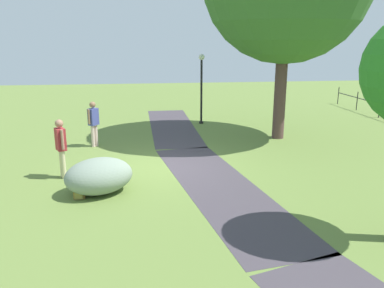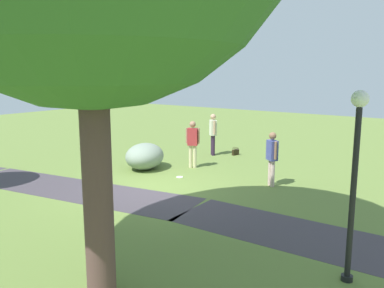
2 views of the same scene
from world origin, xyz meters
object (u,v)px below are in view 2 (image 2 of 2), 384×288
(lamp_post, at_px, (355,166))
(handbag_on_grass, at_px, (235,152))
(woman_with_handbag, at_px, (213,131))
(man_near_boulder, at_px, (272,155))
(lawn_boulder, at_px, (145,156))
(frisbee_on_grass, at_px, (180,177))
(backpack_by_boulder, at_px, (147,160))
(passerby_on_path, at_px, (193,141))

(lamp_post, relative_size, handbag_on_grass, 9.61)
(woman_with_handbag, bearing_deg, man_near_boulder, 144.60)
(man_near_boulder, bearing_deg, lamp_post, 127.76)
(lawn_boulder, distance_m, handbag_on_grass, 4.36)
(man_near_boulder, relative_size, handbag_on_grass, 5.01)
(woman_with_handbag, distance_m, handbag_on_grass, 1.32)
(lawn_boulder, bearing_deg, frisbee_on_grass, 172.70)
(man_near_boulder, height_order, backpack_by_boulder, man_near_boulder)
(woman_with_handbag, height_order, handbag_on_grass, woman_with_handbag)
(lamp_post, distance_m, backpack_by_boulder, 9.88)
(handbag_on_grass, xyz_separation_m, backpack_by_boulder, (1.80, 3.60, 0.05))
(man_near_boulder, height_order, handbag_on_grass, man_near_boulder)
(backpack_by_boulder, bearing_deg, passerby_on_path, -157.16)
(handbag_on_grass, bearing_deg, passerby_on_path, 86.85)
(man_near_boulder, bearing_deg, woman_with_handbag, -35.40)
(backpack_by_boulder, distance_m, frisbee_on_grass, 2.23)
(lamp_post, height_order, man_near_boulder, lamp_post)
(man_near_boulder, xyz_separation_m, passerby_on_path, (3.41, -0.53, 0.03))
(lawn_boulder, distance_m, woman_with_handbag, 3.62)
(handbag_on_grass, distance_m, backpack_by_boulder, 4.03)
(lawn_boulder, xyz_separation_m, passerby_on_path, (-1.33, -1.17, 0.55))
(lamp_post, distance_m, passerby_on_path, 8.73)
(lamp_post, distance_m, woman_with_handbag, 10.71)
(lawn_boulder, relative_size, woman_with_handbag, 1.24)
(lamp_post, relative_size, backpack_by_boulder, 8.18)
(woman_with_handbag, xyz_separation_m, backpack_by_boulder, (1.02, 3.03, -0.84))
(woman_with_handbag, height_order, backpack_by_boulder, woman_with_handbag)
(man_near_boulder, xyz_separation_m, frisbee_on_grass, (2.95, 0.87, -0.98))
(handbag_on_grass, distance_m, frisbee_on_grass, 4.33)
(passerby_on_path, xyz_separation_m, handbag_on_grass, (-0.16, -2.91, -0.88))
(woman_with_handbag, distance_m, passerby_on_path, 2.42)
(lawn_boulder, distance_m, frisbee_on_grass, 1.86)
(backpack_by_boulder, xyz_separation_m, frisbee_on_grass, (-2.11, 0.71, -0.18))
(lamp_post, relative_size, woman_with_handbag, 1.85)
(handbag_on_grass, bearing_deg, lawn_boulder, 70.02)
(lawn_boulder, xyz_separation_m, handbag_on_grass, (-1.49, -4.08, -0.33))
(man_near_boulder, bearing_deg, passerby_on_path, -8.87)
(passerby_on_path, distance_m, handbag_on_grass, 3.04)
(man_near_boulder, relative_size, backpack_by_boulder, 4.26)
(lawn_boulder, relative_size, passerby_on_path, 1.25)
(woman_with_handbag, bearing_deg, lawn_boulder, 78.67)
(lawn_boulder, xyz_separation_m, woman_with_handbag, (-0.70, -3.51, 0.56))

